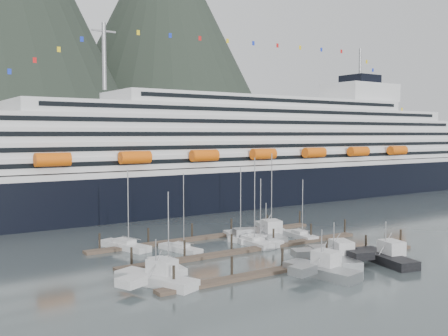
{
  "coord_description": "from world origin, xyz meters",
  "views": [
    {
      "loc": [
        -57.26,
        -66.66,
        19.7
      ],
      "look_at": [
        2.55,
        22.0,
        12.7
      ],
      "focal_mm": 42.0,
      "sensor_mm": 36.0,
      "label": 1
    }
  ],
  "objects_px": {
    "sailboat_e": "(125,246)",
    "sailboat_h": "(300,236)",
    "sailboat_g": "(270,228)",
    "sailboat_d": "(251,242)",
    "sailboat_c": "(256,242)",
    "trawler_b": "(321,270)",
    "sailboat_f": "(239,237)",
    "sailboat_a": "(166,266)",
    "trawler_c": "(333,256)",
    "trawler_d": "(384,257)",
    "cruise_ship": "(239,161)",
    "trawler_a": "(155,278)",
    "sailboat_b": "(180,249)",
    "trawler_e": "(265,234)"
  },
  "relations": [
    {
      "from": "sailboat_g",
      "to": "trawler_c",
      "type": "distance_m",
      "value": 27.65
    },
    {
      "from": "trawler_c",
      "to": "trawler_d",
      "type": "relative_size",
      "value": 1.1
    },
    {
      "from": "sailboat_g",
      "to": "sailboat_h",
      "type": "height_order",
      "value": "sailboat_g"
    },
    {
      "from": "sailboat_a",
      "to": "trawler_a",
      "type": "bearing_deg",
      "value": 147.1
    },
    {
      "from": "trawler_a",
      "to": "sailboat_h",
      "type": "bearing_deg",
      "value": -92.76
    },
    {
      "from": "sailboat_e",
      "to": "trawler_c",
      "type": "bearing_deg",
      "value": -154.61
    },
    {
      "from": "sailboat_c",
      "to": "trawler_e",
      "type": "relative_size",
      "value": 1.01
    },
    {
      "from": "cruise_ship",
      "to": "sailboat_g",
      "type": "xyz_separation_m",
      "value": [
        -19.95,
        -38.56,
        -11.59
      ]
    },
    {
      "from": "sailboat_a",
      "to": "trawler_b",
      "type": "relative_size",
      "value": 1.04
    },
    {
      "from": "sailboat_c",
      "to": "trawler_d",
      "type": "relative_size",
      "value": 1.01
    },
    {
      "from": "sailboat_g",
      "to": "trawler_d",
      "type": "bearing_deg",
      "value": -164.95
    },
    {
      "from": "cruise_ship",
      "to": "sailboat_c",
      "type": "bearing_deg",
      "value": -122.71
    },
    {
      "from": "sailboat_b",
      "to": "sailboat_e",
      "type": "height_order",
      "value": "sailboat_e"
    },
    {
      "from": "sailboat_c",
      "to": "sailboat_g",
      "type": "bearing_deg",
      "value": -69.07
    },
    {
      "from": "sailboat_d",
      "to": "sailboat_e",
      "type": "bearing_deg",
      "value": 66.57
    },
    {
      "from": "sailboat_c",
      "to": "sailboat_d",
      "type": "height_order",
      "value": "sailboat_d"
    },
    {
      "from": "sailboat_e",
      "to": "sailboat_h",
      "type": "distance_m",
      "value": 32.74
    },
    {
      "from": "sailboat_a",
      "to": "trawler_c",
      "type": "relative_size",
      "value": 0.89
    },
    {
      "from": "sailboat_a",
      "to": "sailboat_f",
      "type": "bearing_deg",
      "value": -56.43
    },
    {
      "from": "sailboat_f",
      "to": "sailboat_g",
      "type": "height_order",
      "value": "sailboat_g"
    },
    {
      "from": "sailboat_b",
      "to": "sailboat_g",
      "type": "bearing_deg",
      "value": -87.5
    },
    {
      "from": "sailboat_h",
      "to": "sailboat_b",
      "type": "bearing_deg",
      "value": 90.0
    },
    {
      "from": "sailboat_a",
      "to": "trawler_d",
      "type": "relative_size",
      "value": 0.98
    },
    {
      "from": "sailboat_e",
      "to": "sailboat_g",
      "type": "height_order",
      "value": "sailboat_g"
    },
    {
      "from": "trawler_b",
      "to": "sailboat_e",
      "type": "bearing_deg",
      "value": 16.76
    },
    {
      "from": "cruise_ship",
      "to": "trawler_a",
      "type": "height_order",
      "value": "cruise_ship"
    },
    {
      "from": "sailboat_b",
      "to": "trawler_d",
      "type": "bearing_deg",
      "value": -151.07
    },
    {
      "from": "sailboat_e",
      "to": "trawler_a",
      "type": "distance_m",
      "value": 22.99
    },
    {
      "from": "sailboat_g",
      "to": "sailboat_a",
      "type": "bearing_deg",
      "value": 136.73
    },
    {
      "from": "sailboat_e",
      "to": "sailboat_a",
      "type": "bearing_deg",
      "value": 162.44
    },
    {
      "from": "sailboat_h",
      "to": "sailboat_d",
      "type": "bearing_deg",
      "value": 94.84
    },
    {
      "from": "sailboat_d",
      "to": "trawler_a",
      "type": "height_order",
      "value": "sailboat_d"
    },
    {
      "from": "sailboat_a",
      "to": "trawler_c",
      "type": "height_order",
      "value": "sailboat_a"
    },
    {
      "from": "trawler_b",
      "to": "sailboat_c",
      "type": "bearing_deg",
      "value": -23.39
    },
    {
      "from": "sailboat_f",
      "to": "trawler_b",
      "type": "distance_m",
      "value": 27.43
    },
    {
      "from": "sailboat_f",
      "to": "trawler_b",
      "type": "height_order",
      "value": "sailboat_f"
    },
    {
      "from": "sailboat_f",
      "to": "trawler_a",
      "type": "distance_m",
      "value": 31.68
    },
    {
      "from": "sailboat_c",
      "to": "sailboat_e",
      "type": "xyz_separation_m",
      "value": [
        -20.92,
        9.61,
        0.01
      ]
    },
    {
      "from": "sailboat_d",
      "to": "sailboat_h",
      "type": "distance_m",
      "value": 11.26
    },
    {
      "from": "sailboat_h",
      "to": "sailboat_g",
      "type": "bearing_deg",
      "value": 2.57
    },
    {
      "from": "sailboat_a",
      "to": "sailboat_c",
      "type": "height_order",
      "value": "sailboat_c"
    },
    {
      "from": "sailboat_c",
      "to": "sailboat_f",
      "type": "xyz_separation_m",
      "value": [
        -0.07,
        5.1,
        0.02
      ]
    },
    {
      "from": "cruise_ship",
      "to": "trawler_c",
      "type": "xyz_separation_m",
      "value": [
        -28.67,
        -64.8,
        -11.17
      ]
    },
    {
      "from": "trawler_b",
      "to": "trawler_e",
      "type": "distance_m",
      "value": 25.82
    },
    {
      "from": "sailboat_g",
      "to": "trawler_e",
      "type": "distance_m",
      "value": 10.15
    },
    {
      "from": "sailboat_g",
      "to": "sailboat_d",
      "type": "bearing_deg",
      "value": 148.78
    },
    {
      "from": "sailboat_e",
      "to": "trawler_c",
      "type": "height_order",
      "value": "sailboat_e"
    },
    {
      "from": "sailboat_a",
      "to": "sailboat_b",
      "type": "bearing_deg",
      "value": -34.34
    },
    {
      "from": "sailboat_e",
      "to": "trawler_a",
      "type": "height_order",
      "value": "sailboat_e"
    },
    {
      "from": "sailboat_g",
      "to": "trawler_a",
      "type": "xyz_separation_m",
      "value": [
        -37.21,
        -22.35,
        0.41
      ]
    }
  ]
}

